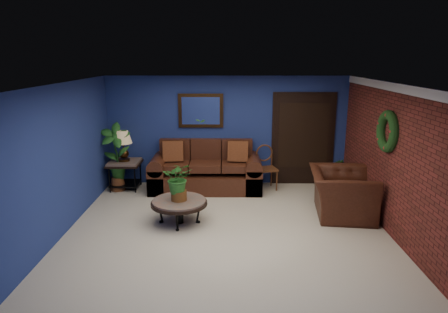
{
  "coord_description": "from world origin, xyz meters",
  "views": [
    {
      "loc": [
        -0.0,
        -6.55,
        2.94
      ],
      "look_at": [
        -0.06,
        0.55,
        1.13
      ],
      "focal_mm": 32.0,
      "sensor_mm": 36.0,
      "label": 1
    }
  ],
  "objects_px": {
    "sofa": "(206,173)",
    "end_table": "(125,167)",
    "armchair": "(341,193)",
    "table_lamp": "(123,142)",
    "coffee_table": "(179,203)",
    "side_chair": "(266,164)"
  },
  "relations": [
    {
      "from": "sofa",
      "to": "end_table",
      "type": "height_order",
      "value": "sofa"
    },
    {
      "from": "table_lamp",
      "to": "armchair",
      "type": "xyz_separation_m",
      "value": [
        4.45,
        -1.5,
        -0.65
      ]
    },
    {
      "from": "end_table",
      "to": "table_lamp",
      "type": "height_order",
      "value": "table_lamp"
    },
    {
      "from": "end_table",
      "to": "armchair",
      "type": "distance_m",
      "value": 4.7
    },
    {
      "from": "sofa",
      "to": "end_table",
      "type": "xyz_separation_m",
      "value": [
        -1.82,
        -0.04,
        0.13
      ]
    },
    {
      "from": "table_lamp",
      "to": "side_chair",
      "type": "xyz_separation_m",
      "value": [
        3.17,
        0.07,
        -0.51
      ]
    },
    {
      "from": "side_chair",
      "to": "end_table",
      "type": "bearing_deg",
      "value": 167.5
    },
    {
      "from": "sofa",
      "to": "armchair",
      "type": "bearing_deg",
      "value": -30.4
    },
    {
      "from": "end_table",
      "to": "armchair",
      "type": "height_order",
      "value": "armchair"
    },
    {
      "from": "end_table",
      "to": "table_lamp",
      "type": "distance_m",
      "value": 0.58
    },
    {
      "from": "coffee_table",
      "to": "end_table",
      "type": "relative_size",
      "value": 1.42
    },
    {
      "from": "sofa",
      "to": "end_table",
      "type": "relative_size",
      "value": 3.47
    },
    {
      "from": "side_chair",
      "to": "armchair",
      "type": "relative_size",
      "value": 0.76
    },
    {
      "from": "armchair",
      "to": "end_table",
      "type": "bearing_deg",
      "value": 78.15
    },
    {
      "from": "sofa",
      "to": "armchair",
      "type": "height_order",
      "value": "sofa"
    },
    {
      "from": "sofa",
      "to": "table_lamp",
      "type": "xyz_separation_m",
      "value": [
        -1.82,
        -0.04,
        0.71
      ]
    },
    {
      "from": "coffee_table",
      "to": "table_lamp",
      "type": "xyz_separation_m",
      "value": [
        -1.44,
        1.91,
        0.7
      ]
    },
    {
      "from": "sofa",
      "to": "end_table",
      "type": "distance_m",
      "value": 1.83
    },
    {
      "from": "coffee_table",
      "to": "end_table",
      "type": "xyz_separation_m",
      "value": [
        -1.44,
        1.91,
        0.12
      ]
    },
    {
      "from": "end_table",
      "to": "armchair",
      "type": "xyz_separation_m",
      "value": [
        4.45,
        -1.5,
        -0.07
      ]
    },
    {
      "from": "table_lamp",
      "to": "side_chair",
      "type": "bearing_deg",
      "value": 1.28
    },
    {
      "from": "table_lamp",
      "to": "coffee_table",
      "type": "bearing_deg",
      "value": -52.92
    }
  ]
}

